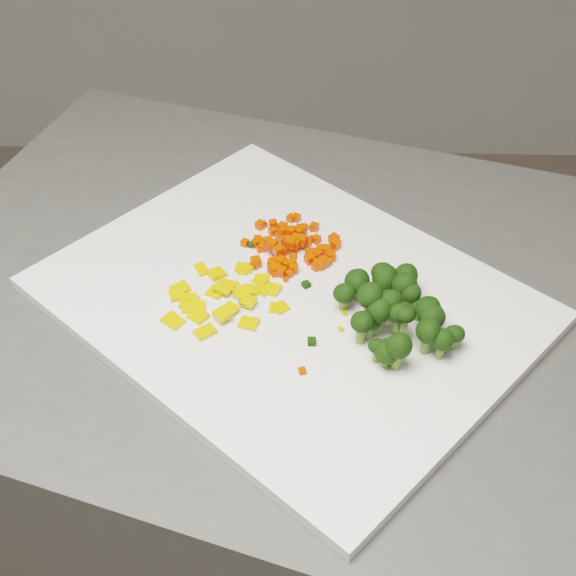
{
  "coord_description": "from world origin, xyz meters",
  "views": [
    {
      "loc": [
        0.07,
        -0.34,
        1.48
      ],
      "look_at": [
        0.05,
        0.28,
        0.92
      ],
      "focal_mm": 50.0,
      "sensor_mm": 36.0,
      "label": 1
    }
  ],
  "objects_px": {
    "counter_block": "(304,518)",
    "pepper_pile": "(227,298)",
    "carrot_pile": "(289,238)",
    "cutting_board": "(288,300)",
    "broccoli_pile": "(396,306)"
  },
  "relations": [
    {
      "from": "cutting_board",
      "to": "broccoli_pile",
      "type": "height_order",
      "value": "broccoli_pile"
    },
    {
      "from": "pepper_pile",
      "to": "cutting_board",
      "type": "bearing_deg",
      "value": 13.7
    },
    {
      "from": "cutting_board",
      "to": "pepper_pile",
      "type": "relative_size",
      "value": 3.88
    },
    {
      "from": "pepper_pile",
      "to": "broccoli_pile",
      "type": "xyz_separation_m",
      "value": [
        0.17,
        -0.03,
        0.02
      ]
    },
    {
      "from": "carrot_pile",
      "to": "broccoli_pile",
      "type": "relative_size",
      "value": 0.83
    },
    {
      "from": "pepper_pile",
      "to": "broccoli_pile",
      "type": "bearing_deg",
      "value": -10.04
    },
    {
      "from": "counter_block",
      "to": "pepper_pile",
      "type": "height_order",
      "value": "pepper_pile"
    },
    {
      "from": "carrot_pile",
      "to": "pepper_pile",
      "type": "bearing_deg",
      "value": -123.18
    },
    {
      "from": "counter_block",
      "to": "cutting_board",
      "type": "xyz_separation_m",
      "value": [
        -0.02,
        -0.03,
        0.46
      ]
    },
    {
      "from": "carrot_pile",
      "to": "pepper_pile",
      "type": "xyz_separation_m",
      "value": [
        -0.06,
        -0.09,
        -0.01
      ]
    },
    {
      "from": "counter_block",
      "to": "carrot_pile",
      "type": "xyz_separation_m",
      "value": [
        -0.02,
        0.05,
        0.48
      ]
    },
    {
      "from": "broccoli_pile",
      "to": "carrot_pile",
      "type": "bearing_deg",
      "value": 131.34
    },
    {
      "from": "cutting_board",
      "to": "pepper_pile",
      "type": "bearing_deg",
      "value": -166.3
    },
    {
      "from": "counter_block",
      "to": "pepper_pile",
      "type": "distance_m",
      "value": 0.48
    },
    {
      "from": "counter_block",
      "to": "broccoli_pile",
      "type": "relative_size",
      "value": 7.15
    }
  ]
}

